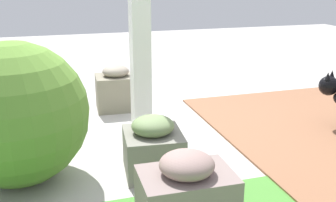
{
  "coord_description": "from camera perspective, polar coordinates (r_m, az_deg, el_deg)",
  "views": [
    {
      "loc": [
        1.12,
        3.11,
        1.3
      ],
      "look_at": [
        0.18,
        0.04,
        0.27
      ],
      "focal_mm": 43.06,
      "sensor_mm": 36.0,
      "label": 1
    }
  ],
  "objects": [
    {
      "name": "stone_planter_mid",
      "position": [
        2.72,
        -2.12,
        -6.55
      ],
      "size": [
        0.42,
        0.44,
        0.4
      ],
      "color": "slate",
      "rests_on": "ground"
    },
    {
      "name": "porch_pillar",
      "position": [
        3.22,
        -4.1,
        13.79
      ],
      "size": [
        0.15,
        0.15,
        2.16
      ],
      "primitive_type": "cube",
      "color": "white",
      "rests_on": "ground"
    },
    {
      "name": "terracotta_pot_tall",
      "position": [
        4.05,
        -21.28,
        1.34
      ],
      "size": [
        0.26,
        0.26,
        0.68
      ],
      "color": "#B36133",
      "rests_on": "ground"
    },
    {
      "name": "brick_path",
      "position": [
        3.69,
        21.83,
        -4.11
      ],
      "size": [
        1.8,
        2.4,
        0.02
      ],
      "primitive_type": "cube",
      "color": "#8C5C40",
      "rests_on": "ground"
    },
    {
      "name": "round_shrub",
      "position": [
        2.69,
        -20.81,
        -1.74
      ],
      "size": [
        0.92,
        0.92,
        0.92
      ],
      "primitive_type": "sphere",
      "color": "#5E8C33",
      "rests_on": "ground"
    },
    {
      "name": "stone_planter_nearest",
      "position": [
        4.0,
        -7.31,
        1.66
      ],
      "size": [
        0.41,
        0.36,
        0.44
      ],
      "color": "gray",
      "rests_on": "ground"
    },
    {
      "name": "stone_planter_far",
      "position": [
        2.11,
        2.61,
        -13.52
      ],
      "size": [
        0.48,
        0.34,
        0.46
      ],
      "color": "gray",
      "rests_on": "ground"
    },
    {
      "name": "ground_plane",
      "position": [
        3.55,
        2.67,
        -3.75
      ],
      "size": [
        12.0,
        12.0,
        0.0
      ],
      "primitive_type": "plane",
      "color": "#ACA8A3"
    }
  ]
}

